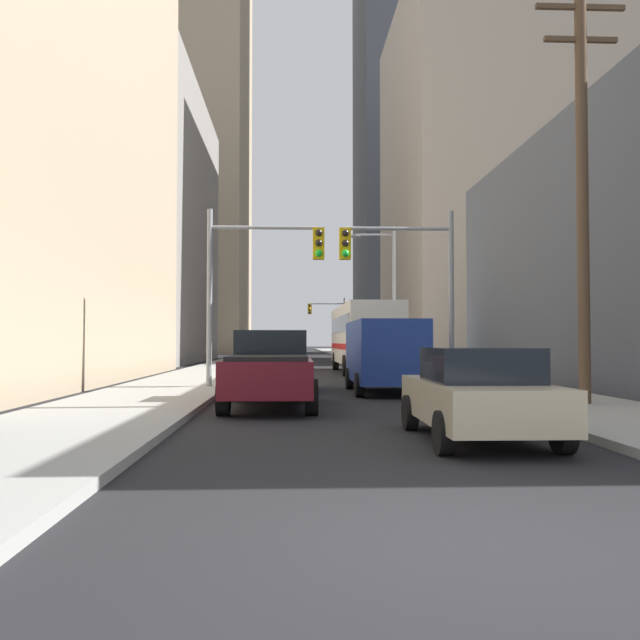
% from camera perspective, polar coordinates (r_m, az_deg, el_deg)
% --- Properties ---
extents(ground_plane, '(400.00, 400.00, 0.00)m').
position_cam_1_polar(ground_plane, '(5.63, 11.99, -18.57)').
color(ground_plane, black).
extents(sidewalk_left, '(3.74, 160.00, 0.15)m').
position_cam_1_polar(sidewalk_left, '(55.38, -6.61, -3.42)').
color(sidewalk_left, '#9E9E99').
rests_on(sidewalk_left, ground).
extents(sidewalk_right, '(3.74, 160.00, 0.15)m').
position_cam_1_polar(sidewalk_right, '(55.64, 4.36, -3.42)').
color(sidewalk_right, '#9E9E99').
rests_on(sidewalk_right, ground).
extents(city_bus, '(2.67, 11.52, 3.40)m').
position_cam_1_polar(city_bus, '(34.06, 3.77, -1.32)').
color(city_bus, silver).
rests_on(city_bus, ground).
extents(pickup_truck_maroon, '(2.20, 5.42, 1.90)m').
position_cam_1_polar(pickup_truck_maroon, '(16.47, -4.29, -4.23)').
color(pickup_truck_maroon, maroon).
rests_on(pickup_truck_maroon, ground).
extents(cargo_van_blue, '(2.16, 5.22, 2.26)m').
position_cam_1_polar(cargo_van_blue, '(21.09, 5.53, -2.74)').
color(cargo_van_blue, navy).
rests_on(cargo_van_blue, ground).
extents(sedan_beige, '(1.95, 4.21, 1.52)m').
position_cam_1_polar(sedan_beige, '(11.17, 13.37, -6.16)').
color(sedan_beige, '#C6B793').
rests_on(sedan_beige, ground).
extents(sedan_grey, '(1.95, 4.26, 1.52)m').
position_cam_1_polar(sedan_grey, '(22.15, -3.52, -4.04)').
color(sedan_grey, slate).
rests_on(sedan_grey, ground).
extents(sedan_red, '(1.95, 4.25, 1.52)m').
position_cam_1_polar(sedan_red, '(38.51, -3.28, -3.10)').
color(sedan_red, maroon).
rests_on(sedan_red, ground).
extents(traffic_signal_near_left, '(3.89, 0.44, 6.00)m').
position_cam_1_polar(traffic_signal_near_left, '(22.15, -5.18, 4.45)').
color(traffic_signal_near_left, gray).
rests_on(traffic_signal_near_left, ground).
extents(traffic_signal_near_right, '(3.85, 0.44, 6.00)m').
position_cam_1_polar(traffic_signal_near_right, '(22.44, 7.10, 4.38)').
color(traffic_signal_near_right, gray).
rests_on(traffic_signal_near_right, ground).
extents(traffic_signal_far_right, '(3.78, 0.44, 6.00)m').
position_cam_1_polar(traffic_signal_far_right, '(66.69, 0.74, 0.24)').
color(traffic_signal_far_right, gray).
rests_on(traffic_signal_far_right, ground).
extents(utility_pole_right, '(2.20, 0.28, 10.34)m').
position_cam_1_polar(utility_pole_right, '(17.52, 21.57, 10.91)').
color(utility_pole_right, brown).
rests_on(utility_pole_right, ground).
extents(street_lamp_right, '(2.41, 0.32, 7.50)m').
position_cam_1_polar(street_lamp_right, '(35.54, 5.75, 2.88)').
color(street_lamp_right, gray).
rests_on(street_lamp_right, ground).
extents(building_left_mid_office, '(25.13, 29.19, 21.21)m').
position_cam_1_polar(building_left_mid_office, '(54.63, -23.79, 7.79)').
color(building_left_mid_office, gray).
rests_on(building_left_mid_office, ground).
extents(building_left_far_tower, '(18.77, 25.47, 69.01)m').
position_cam_1_polar(building_left_far_tower, '(100.59, -11.91, 17.29)').
color(building_left_far_tower, tan).
rests_on(building_left_far_tower, ground).
extents(building_right_mid_block, '(25.05, 21.07, 29.96)m').
position_cam_1_polar(building_right_mid_block, '(60.58, 18.63, 11.00)').
color(building_right_mid_block, '#B7A893').
rests_on(building_right_mid_block, ground).
extents(building_right_far_highrise, '(24.39, 18.86, 71.63)m').
position_cam_1_polar(building_right_far_highrise, '(99.89, 10.70, 18.22)').
color(building_right_far_highrise, '#4C515B').
rests_on(building_right_far_highrise, ground).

